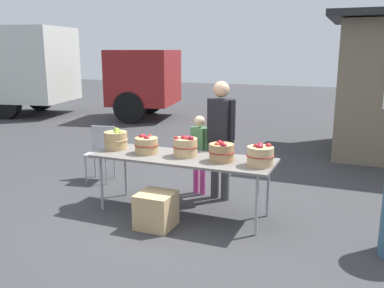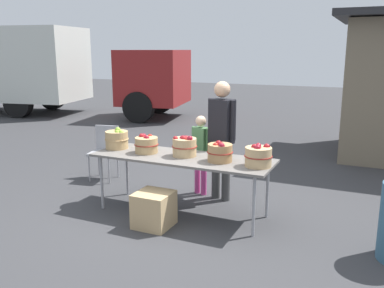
% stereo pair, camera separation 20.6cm
% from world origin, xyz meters
% --- Properties ---
extents(ground_plane, '(40.00, 40.00, 0.00)m').
position_xyz_m(ground_plane, '(0.00, 0.00, 0.00)').
color(ground_plane, '#38383A').
extents(market_table, '(2.30, 0.76, 0.75)m').
position_xyz_m(market_table, '(0.00, 0.00, 0.71)').
color(market_table, slate).
rests_on(market_table, ground).
extents(apple_basket_green_0, '(0.33, 0.33, 0.29)m').
position_xyz_m(apple_basket_green_0, '(-1.00, 0.04, 0.88)').
color(apple_basket_green_0, tan).
rests_on(apple_basket_green_0, market_table).
extents(apple_basket_red_0, '(0.32, 0.32, 0.24)m').
position_xyz_m(apple_basket_red_0, '(-0.51, -0.01, 0.86)').
color(apple_basket_red_0, tan).
rests_on(apple_basket_red_0, market_table).
extents(apple_basket_red_1, '(0.32, 0.32, 0.28)m').
position_xyz_m(apple_basket_red_1, '(0.02, 0.04, 0.88)').
color(apple_basket_red_1, tan).
rests_on(apple_basket_red_1, market_table).
extents(apple_basket_red_2, '(0.32, 0.32, 0.25)m').
position_xyz_m(apple_basket_red_2, '(0.51, -0.02, 0.87)').
color(apple_basket_red_2, '#A87F51').
rests_on(apple_basket_red_2, market_table).
extents(apple_basket_red_3, '(0.33, 0.33, 0.27)m').
position_xyz_m(apple_basket_red_3, '(0.99, -0.04, 0.87)').
color(apple_basket_red_3, tan).
rests_on(apple_basket_red_3, market_table).
extents(vendor_adult, '(0.43, 0.28, 1.65)m').
position_xyz_m(vendor_adult, '(0.27, 0.68, 0.97)').
color(vendor_adult, '#3F3F3F').
rests_on(vendor_adult, ground).
extents(child_customer, '(0.30, 0.20, 1.15)m').
position_xyz_m(child_customer, '(-0.08, 0.76, 0.68)').
color(child_customer, '#CC3F8C').
rests_on(child_customer, ground).
extents(box_truck, '(7.97, 3.58, 2.75)m').
position_xyz_m(box_truck, '(-7.65, 5.86, 1.49)').
color(box_truck, silver).
rests_on(box_truck, ground).
extents(folding_chair, '(0.47, 0.47, 0.86)m').
position_xyz_m(folding_chair, '(-1.78, 0.81, 0.51)').
color(folding_chair, '#99999E').
rests_on(folding_chair, ground).
extents(produce_crate, '(0.42, 0.42, 0.42)m').
position_xyz_m(produce_crate, '(-0.13, -0.52, 0.21)').
color(produce_crate, tan).
rests_on(produce_crate, ground).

